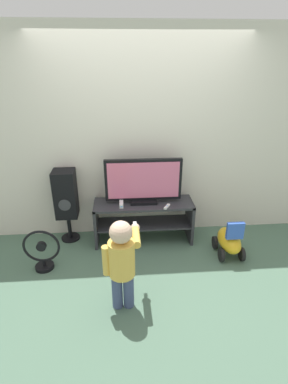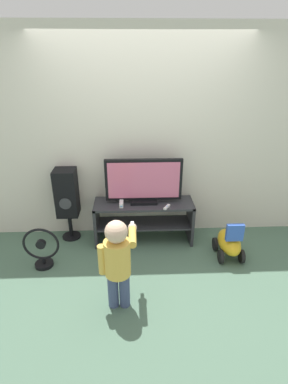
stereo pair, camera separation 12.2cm
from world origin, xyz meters
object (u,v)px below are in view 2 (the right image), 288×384
object	(u,v)px
speaker_tower	(67,195)
ride_on_toy	(229,242)
child	(118,258)
floor_fan	(42,249)
television	(144,182)
game_console	(121,203)
remote_primary	(167,207)

from	to	relation	value
speaker_tower	ride_on_toy	distance (m)	2.10
child	floor_fan	size ratio (longest dim) A/B	1.88
television	game_console	xyz separation A→B (m)	(-0.28, -0.07, -0.25)
ride_on_toy	speaker_tower	bearing A→B (deg)	165.79
remote_primary	child	bearing A→B (deg)	-119.70
game_console	speaker_tower	world-z (taller)	speaker_tower
television	speaker_tower	distance (m)	1.00
remote_primary	child	xyz separation A→B (m)	(-0.56, -0.98, 0.00)
ride_on_toy	floor_fan	bearing A→B (deg)	-177.48
game_console	floor_fan	xyz separation A→B (m)	(-0.91, -0.45, -0.35)
television	remote_primary	bearing A→B (deg)	-30.95
floor_fan	game_console	bearing A→B (deg)	26.49
child	ride_on_toy	distance (m)	1.53
television	remote_primary	distance (m)	0.42
television	speaker_tower	world-z (taller)	television
game_console	floor_fan	distance (m)	1.07
television	child	xyz separation A→B (m)	(-0.28, -1.15, -0.27)
child	floor_fan	distance (m)	1.15
floor_fan	ride_on_toy	size ratio (longest dim) A/B	0.98
speaker_tower	floor_fan	xyz separation A→B (m)	(-0.21, -0.60, -0.41)
television	ride_on_toy	world-z (taller)	television
speaker_tower	floor_fan	size ratio (longest dim) A/B	1.92
ride_on_toy	game_console	bearing A→B (deg)	164.65
television	child	world-z (taller)	television
game_console	speaker_tower	bearing A→B (deg)	167.93
game_console	floor_fan	world-z (taller)	game_console
television	speaker_tower	xyz separation A→B (m)	(-0.98, 0.08, -0.20)
child	ride_on_toy	size ratio (longest dim) A/B	1.83
television	remote_primary	size ratio (longest dim) A/B	7.35
game_console	speaker_tower	xyz separation A→B (m)	(-0.70, 0.15, 0.06)
game_console	remote_primary	world-z (taller)	game_console
speaker_tower	ride_on_toy	world-z (taller)	speaker_tower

